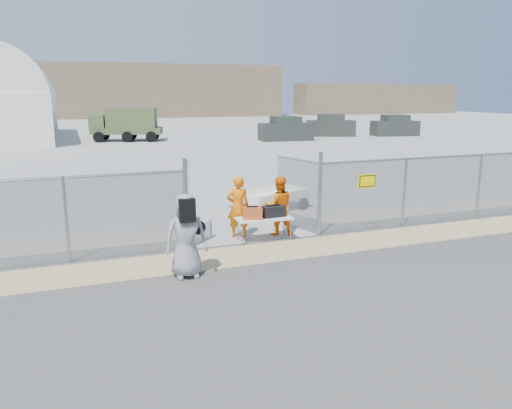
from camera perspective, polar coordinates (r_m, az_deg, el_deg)
name	(u,v)px	position (r m, az deg, el deg)	size (l,w,h in m)	color
ground	(284,264)	(12.52, 3.24, -6.80)	(160.00, 160.00, 0.00)	#3E3E3E
tarmac_inside	(118,135)	(53.17, -15.45, 7.70)	(160.00, 80.00, 0.01)	#9E9E9A
dirt_strip	(269,252)	(13.39, 1.51, -5.45)	(44.00, 1.60, 0.01)	tan
distant_hills	(126,91)	(89.33, -14.60, 12.45)	(140.00, 6.00, 9.00)	#7F684F
chain_link_fence	(256,204)	(14.00, 0.00, 0.00)	(40.00, 0.20, 2.20)	gray
quonset_hangar	(3,95)	(51.06, -26.94, 11.12)	(9.00, 18.00, 8.00)	white
folding_table	(264,229)	(14.32, 0.92, -2.84)	(1.60, 0.67, 0.68)	white
orange_bag	(252,213)	(14.08, -0.42, -0.98)	(0.54, 0.36, 0.34)	#C24F24
black_duffel	(273,211)	(14.35, 2.00, -0.77)	(0.65, 0.38, 0.31)	black
security_worker_left	(238,207)	(14.54, -2.07, -0.29)	(0.67, 0.44, 1.82)	orange
security_worker_right	(279,206)	(14.77, 2.62, -0.18)	(0.87, 0.67, 1.78)	orange
visitor	(186,236)	(11.50, -7.99, -3.56)	(0.96, 0.62, 1.96)	gray
utility_trailer	(272,199)	(18.08, 1.88, 0.60)	(3.25, 1.67, 0.79)	white
military_truck	(127,125)	(45.72, -14.55, 8.81)	(6.01, 2.22, 2.87)	#4C5B31
parked_vehicle_near	(286,129)	(44.96, 3.41, 8.63)	(4.62, 2.09, 2.09)	#2F332F
parked_vehicle_mid	(331,125)	(50.13, 8.52, 8.93)	(4.61, 2.09, 2.09)	#2F332F
parked_vehicle_far	(395,126)	(51.74, 15.59, 8.67)	(4.43, 2.00, 2.00)	#2F332F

